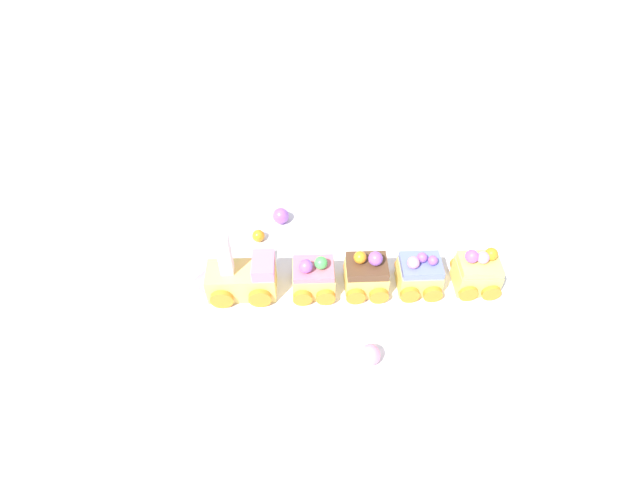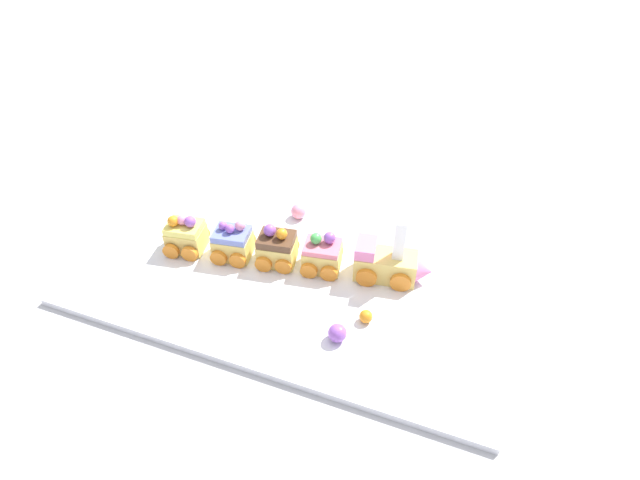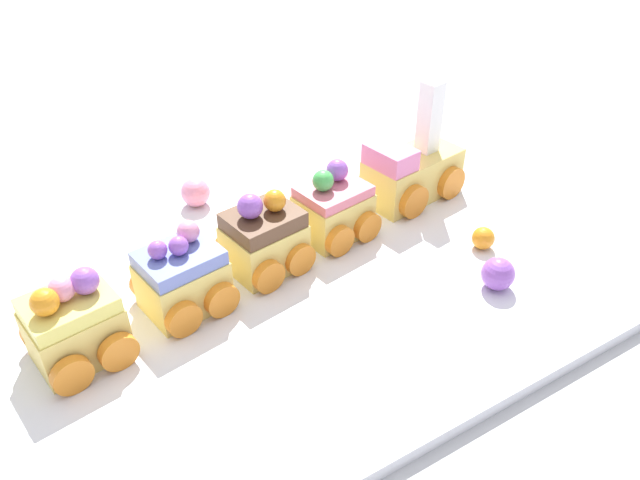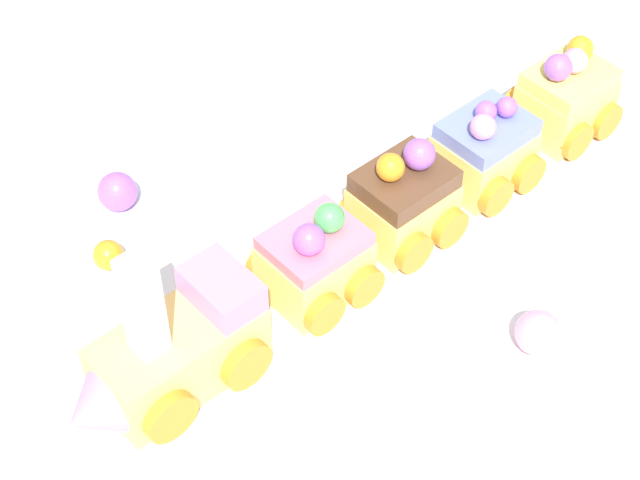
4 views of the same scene
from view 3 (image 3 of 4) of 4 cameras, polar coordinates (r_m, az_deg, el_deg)
ground_plane at (r=0.54m, az=-0.33°, el=-3.46°), size 10.00×10.00×0.00m
display_board at (r=0.54m, az=-0.33°, el=-2.96°), size 0.70×0.38×0.01m
cake_train_locomotive at (r=0.63m, az=8.93°, el=6.48°), size 0.13×0.08×0.12m
cake_car_strawberry at (r=0.56m, az=1.18°, el=2.82°), size 0.07×0.07×0.07m
cake_car_chocolate at (r=0.52m, az=-5.15°, el=0.05°), size 0.07×0.07×0.08m
cake_car_blueberry at (r=0.49m, az=-12.48°, el=-3.47°), size 0.07×0.07×0.07m
cake_car_lemon at (r=0.47m, az=-21.50°, el=-7.39°), size 0.07×0.07×0.07m
gumball_purple at (r=0.53m, az=15.96°, el=-2.98°), size 0.03×0.03×0.03m
gumball_pink at (r=0.62m, az=-11.31°, el=4.30°), size 0.03×0.03×0.03m
gumball_orange at (r=0.57m, az=14.69°, el=0.16°), size 0.02×0.02×0.02m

